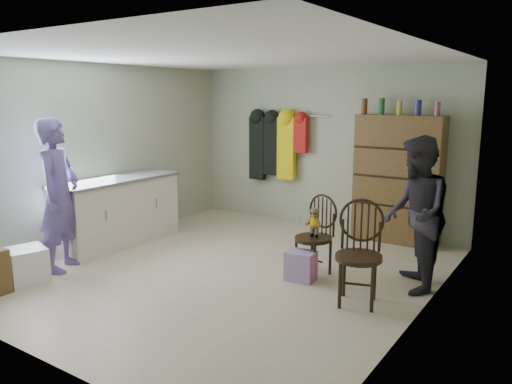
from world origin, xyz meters
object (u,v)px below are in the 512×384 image
Objects in this scene: chair_front at (316,230)px; chair_far at (359,248)px; dresser at (398,179)px; counter at (118,211)px.

chair_far is (0.73, -0.49, 0.03)m from chair_front.
chair_front is 0.89× the size of chair_far.
chair_far is at bearing -80.35° from dresser.
counter is 3.60m from chair_far.
chair_far reaches higher than counter.
dresser reaches higher than chair_far.
counter is at bearing 162.69° from chair_far.
chair_far reaches higher than chair_front.
chair_far is 2.38m from dresser.
dresser is at bearing 91.83° from chair_front.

